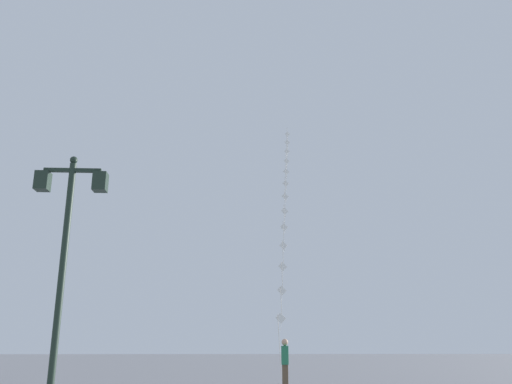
% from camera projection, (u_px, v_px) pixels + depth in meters
% --- Properties ---
extents(twin_lantern_lamp_post, '(1.47, 0.28, 5.35)m').
position_uv_depth(twin_lantern_lamp_post, '(66.00, 233.00, 10.70)').
color(twin_lantern_lamp_post, '#1E2D23').
rests_on(twin_lantern_lamp_post, ground_plane).
extents(kite_train, '(3.03, 19.97, 18.34)m').
position_uv_depth(kite_train, '(285.00, 204.00, 31.49)').
color(kite_train, brown).
rests_on(kite_train, ground_plane).
extents(kite_flyer, '(0.28, 0.62, 1.71)m').
position_uv_depth(kite_flyer, '(285.00, 364.00, 17.57)').
color(kite_flyer, brown).
rests_on(kite_flyer, ground_plane).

